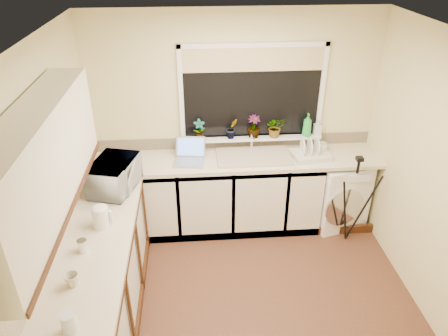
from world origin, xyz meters
TOP-DOWN VIEW (x-y plane):
  - floor at (0.00, 0.00)m, footprint 3.20×3.20m
  - ceiling at (0.00, 0.00)m, footprint 3.20×3.20m
  - wall_back at (0.00, 1.50)m, footprint 3.20×0.00m
  - wall_left at (-1.60, 0.00)m, footprint 0.00×3.00m
  - wall_right at (1.60, 0.00)m, footprint 0.00×3.00m
  - base_cabinet_back at (-0.33, 1.20)m, footprint 2.55×0.60m
  - base_cabinet_left at (-1.30, -0.30)m, footprint 0.54×2.40m
  - worktop_back at (0.00, 1.20)m, footprint 3.20×0.60m
  - worktop_left at (-1.30, -0.30)m, footprint 0.60×2.40m
  - upper_cabinet at (-1.44, -0.45)m, footprint 0.28×1.90m
  - splashback_left at (-1.59, -0.30)m, footprint 0.02×2.40m
  - splashback_back at (0.00, 1.49)m, footprint 3.20×0.02m
  - window_glass at (0.20, 1.49)m, footprint 1.50×0.02m
  - window_blind at (0.20, 1.46)m, footprint 1.50×0.02m
  - windowsill at (0.20, 1.43)m, footprint 1.60×0.14m
  - sink at (0.20, 1.20)m, footprint 0.82×0.46m
  - faucet at (0.20, 1.38)m, footprint 0.03×0.03m
  - washing_machine at (1.20, 1.19)m, footprint 0.70×0.69m
  - laptop at (-0.51, 1.20)m, footprint 0.36×0.37m
  - kettle at (-1.26, 0.06)m, footprint 0.14×0.14m
  - dish_rack at (0.83, 1.15)m, footprint 0.44×0.36m
  - tripod at (1.25, 0.81)m, footprint 0.66×0.66m
  - glass_jug at (-1.28, -1.01)m, footprint 0.10×0.10m
  - steel_jar at (-1.36, -0.25)m, footprint 0.08×0.08m
  - microwave at (-1.23, 0.67)m, footprint 0.49×0.61m
  - plant_a at (-0.39, 1.39)m, footprint 0.14×0.11m
  - plant_b at (-0.03, 1.41)m, footprint 0.16×0.14m
  - plant_c at (0.22, 1.42)m, footprint 0.17×0.17m
  - plant_d at (0.47, 1.41)m, footprint 0.23×0.20m
  - soap_bottle_green at (0.83, 1.41)m, footprint 0.10×0.10m
  - soap_bottle_clear at (0.96, 1.42)m, footprint 0.08×0.09m
  - cup_back at (0.99, 1.29)m, footprint 0.14×0.14m
  - cup_left at (-1.35, -0.62)m, footprint 0.11×0.11m

SIDE VIEW (x-z plane):
  - floor at x=0.00m, z-range 0.00..0.00m
  - washing_machine at x=1.20m, z-range 0.00..0.82m
  - base_cabinet_back at x=-0.33m, z-range 0.00..0.86m
  - base_cabinet_left at x=-1.30m, z-range 0.00..0.86m
  - tripod at x=1.25m, z-range 0.00..1.07m
  - worktop_back at x=0.00m, z-range 0.86..0.90m
  - worktop_left at x=-1.30m, z-range 0.86..0.90m
  - sink at x=0.20m, z-range 0.90..0.93m
  - dish_rack at x=0.83m, z-range 0.90..0.96m
  - cup_left at x=-1.35m, z-range 0.90..1.00m
  - cup_back at x=0.99m, z-range 0.90..1.00m
  - steel_jar at x=-1.36m, z-range 0.90..1.01m
  - laptop at x=-0.51m, z-range 0.85..1.08m
  - splashback_back at x=0.00m, z-range 0.90..1.04m
  - glass_jug at x=-1.28m, z-range 0.90..1.04m
  - kettle at x=-1.26m, z-range 0.90..1.09m
  - faucet at x=0.20m, z-range 0.90..1.14m
  - windowsill at x=0.20m, z-range 1.02..1.05m
  - microwave at x=-1.23m, z-range 0.90..1.20m
  - splashback_left at x=-1.59m, z-range 0.90..1.35m
  - soap_bottle_clear at x=0.96m, z-range 1.05..1.23m
  - plant_b at x=-0.03m, z-range 1.05..1.28m
  - plant_d at x=0.47m, z-range 1.05..1.29m
  - plant_a at x=-0.39m, z-range 1.05..1.30m
  - plant_c at x=0.22m, z-range 1.05..1.31m
  - soap_bottle_green at x=0.83m, z-range 1.05..1.32m
  - wall_back at x=0.00m, z-range -0.38..2.83m
  - wall_left at x=-1.60m, z-range -0.27..2.73m
  - wall_right at x=1.60m, z-range -0.27..2.73m
  - window_glass at x=0.20m, z-range 1.05..2.05m
  - upper_cabinet at x=-1.44m, z-range 1.45..2.15m
  - window_blind at x=0.20m, z-range 1.80..2.05m
  - ceiling at x=0.00m, z-range 2.45..2.45m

